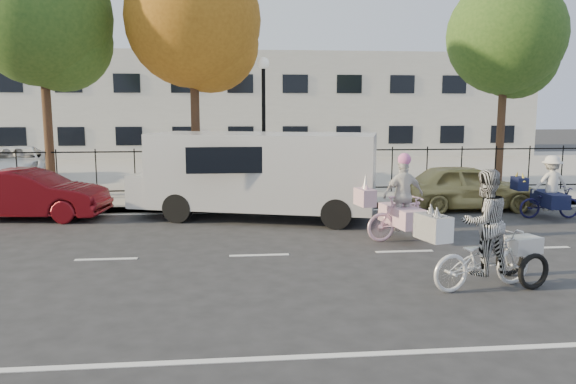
{
  "coord_description": "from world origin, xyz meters",
  "views": [
    {
      "loc": [
        -0.52,
        -10.97,
        2.96
      ],
      "look_at": [
        0.7,
        1.2,
        1.1
      ],
      "focal_mm": 35.0,
      "sensor_mm": 36.0,
      "label": 1
    }
  ],
  "objects": [
    {
      "name": "ground",
      "position": [
        0.0,
        0.0,
        0.0
      ],
      "size": [
        120.0,
        120.0,
        0.0
      ],
      "primitive_type": "plane",
      "color": "#333334"
    },
    {
      "name": "road_markings",
      "position": [
        0.0,
        0.0,
        0.01
      ],
      "size": [
        60.0,
        9.52,
        0.01
      ],
      "primitive_type": null,
      "color": "silver",
      "rests_on": "ground"
    },
    {
      "name": "curb",
      "position": [
        0.0,
        5.05,
        0.07
      ],
      "size": [
        60.0,
        0.1,
        0.15
      ],
      "primitive_type": "cube",
      "color": "#A8A399",
      "rests_on": "ground"
    },
    {
      "name": "sidewalk",
      "position": [
        0.0,
        6.1,
        0.07
      ],
      "size": [
        60.0,
        2.2,
        0.15
      ],
      "primitive_type": "cube",
      "color": "#A8A399",
      "rests_on": "ground"
    },
    {
      "name": "parking_lot",
      "position": [
        0.0,
        15.0,
        0.07
      ],
      "size": [
        60.0,
        15.6,
        0.15
      ],
      "primitive_type": "cube",
      "color": "#A8A399",
      "rests_on": "ground"
    },
    {
      "name": "iron_fence",
      "position": [
        0.0,
        7.2,
        0.9
      ],
      "size": [
        58.0,
        0.06,
        1.5
      ],
      "primitive_type": null,
      "color": "black",
      "rests_on": "sidewalk"
    },
    {
      "name": "building",
      "position": [
        0.0,
        25.0,
        3.0
      ],
      "size": [
        34.0,
        10.0,
        6.0
      ],
      "primitive_type": "cube",
      "color": "silver",
      "rests_on": "ground"
    },
    {
      "name": "lamppost",
      "position": [
        0.5,
        6.8,
        3.11
      ],
      "size": [
        0.36,
        0.36,
        4.33
      ],
      "color": "black",
      "rests_on": "sidewalk"
    },
    {
      "name": "street_sign",
      "position": [
        -1.85,
        6.8,
        1.42
      ],
      "size": [
        0.85,
        0.06,
        1.8
      ],
      "color": "black",
      "rests_on": "sidewalk"
    },
    {
      "name": "zebra_trike",
      "position": [
        3.55,
        -2.41,
        0.76
      ],
      "size": [
        2.3,
        1.31,
        1.97
      ],
      "rotation": [
        0.0,
        0.0,
        1.83
      ],
      "color": "white",
      "rests_on": "ground"
    },
    {
      "name": "unicorn_bike",
      "position": [
        3.21,
        0.96,
        0.73
      ],
      "size": [
        1.99,
        1.41,
        1.96
      ],
      "rotation": [
        0.0,
        0.0,
        1.75
      ],
      "color": "#F6BBD3",
      "rests_on": "ground"
    },
    {
      "name": "bull_bike",
      "position": [
        7.9,
        3.04,
        0.68
      ],
      "size": [
        1.84,
        1.26,
        1.69
      ],
      "rotation": [
        0.0,
        0.0,
        1.49
      ],
      "color": "#110F34",
      "rests_on": "ground"
    },
    {
      "name": "white_van",
      "position": [
        0.19,
        3.8,
        1.25
      ],
      "size": [
        6.85,
        3.74,
        2.27
      ],
      "rotation": [
        0.0,
        0.0,
        -0.29
      ],
      "color": "silver",
      "rests_on": "ground"
    },
    {
      "name": "red_sedan",
      "position": [
        -5.88,
        4.34,
        0.66
      ],
      "size": [
        4.16,
        1.89,
        1.33
      ],
      "primitive_type": "imported",
      "rotation": [
        0.0,
        0.0,
        1.45
      ],
      "color": "#56090F",
      "rests_on": "ground"
    },
    {
      "name": "gold_sedan",
      "position": [
        6.23,
        4.5,
        0.67
      ],
      "size": [
        3.95,
        1.67,
        1.33
      ],
      "primitive_type": "imported",
      "rotation": [
        0.0,
        0.0,
        1.55
      ],
      "color": "tan",
      "rests_on": "ground"
    },
    {
      "name": "lot_car_b",
      "position": [
        -8.73,
        11.47,
        0.8
      ],
      "size": [
        3.15,
        5.04,
        1.3
      ],
      "primitive_type": "imported",
      "rotation": [
        0.0,
        0.0,
        0.23
      ],
      "color": "white",
      "rests_on": "parking_lot"
    },
    {
      "name": "lot_car_d",
      "position": [
        2.32,
        10.39,
        0.84
      ],
      "size": [
        2.26,
        4.26,
        1.38
      ],
      "primitive_type": "imported",
      "rotation": [
        0.0,
        0.0,
        -0.16
      ],
      "color": "#ABADB3",
      "rests_on": "parking_lot"
    },
    {
      "name": "tree_west",
      "position": [
        -6.08,
        7.36,
        5.48
      ],
      "size": [
        4.27,
        4.27,
        7.83
      ],
      "color": "#442D1D",
      "rests_on": "ground"
    },
    {
      "name": "tree_mid",
      "position": [
        -1.52,
        7.36,
        5.45
      ],
      "size": [
        4.24,
        4.24,
        7.78
      ],
      "color": "#442D1D",
      "rests_on": "ground"
    },
    {
      "name": "tree_east",
      "position": [
        9.15,
        8.26,
        5.19
      ],
      "size": [
        4.05,
        4.05,
        7.42
      ],
      "color": "#442D1D",
      "rests_on": "ground"
    }
  ]
}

